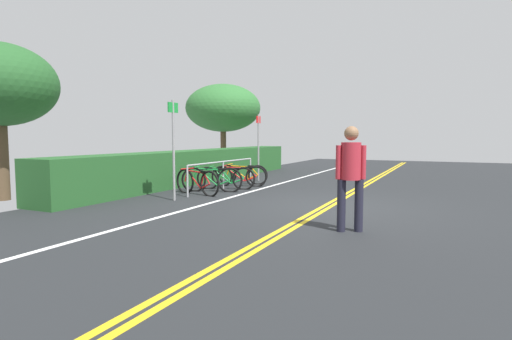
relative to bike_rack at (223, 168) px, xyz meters
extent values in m
cube|color=#232628|center=(-1.69, -3.63, -0.65)|extent=(37.61, 11.77, 0.05)
cube|color=gold|center=(-1.69, -3.71, -0.62)|extent=(33.85, 0.10, 0.00)
cube|color=gold|center=(-1.69, -3.55, -0.62)|extent=(33.85, 0.10, 0.00)
cube|color=white|center=(-1.69, -1.03, -0.62)|extent=(33.85, 0.12, 0.00)
cylinder|color=#9EA0A5|center=(-1.84, 0.00, -0.22)|extent=(0.05, 0.05, 0.81)
cylinder|color=#9EA0A5|center=(0.00, 0.00, -0.22)|extent=(0.05, 0.05, 0.81)
cylinder|color=#9EA0A5|center=(1.84, 0.00, -0.22)|extent=(0.05, 0.05, 0.81)
cylinder|color=#9EA0A5|center=(0.00, 0.00, 0.19)|extent=(3.69, 0.04, 0.04)
torus|color=black|center=(-1.23, 0.51, -0.30)|extent=(0.24, 0.69, 0.70)
torus|color=black|center=(-1.48, -0.44, -0.30)|extent=(0.24, 0.69, 0.70)
cylinder|color=red|center=(-1.32, 0.15, -0.22)|extent=(0.18, 0.55, 0.48)
cylinder|color=red|center=(-1.34, 0.09, -0.01)|extent=(0.21, 0.66, 0.07)
cylinder|color=red|center=(-1.41, -0.17, -0.24)|extent=(0.08, 0.17, 0.43)
cylinder|color=red|center=(-1.44, -0.28, -0.37)|extent=(0.13, 0.36, 0.18)
cylinder|color=red|center=(-1.46, -0.34, -0.16)|extent=(0.10, 0.25, 0.30)
cylinder|color=red|center=(-1.24, 0.46, -0.15)|extent=(0.07, 0.14, 0.32)
cube|color=black|center=(-1.43, -0.24, 0.00)|extent=(0.13, 0.21, 0.05)
cylinder|color=red|center=(-1.25, 0.41, 0.06)|extent=(0.45, 0.15, 0.03)
torus|color=black|center=(-0.86, 0.47, -0.29)|extent=(0.27, 0.71, 0.72)
torus|color=black|center=(-0.55, -0.53, -0.29)|extent=(0.27, 0.71, 0.72)
cylinder|color=#198C38|center=(-0.74, 0.09, -0.21)|extent=(0.21, 0.58, 0.49)
cylinder|color=#198C38|center=(-0.72, 0.03, 0.01)|extent=(0.25, 0.69, 0.07)
cylinder|color=#198C38|center=(-0.64, -0.25, -0.23)|extent=(0.08, 0.17, 0.44)
cylinder|color=#198C38|center=(-0.61, -0.36, -0.37)|extent=(0.15, 0.37, 0.18)
cylinder|color=#198C38|center=(-0.59, -0.42, -0.15)|extent=(0.11, 0.26, 0.31)
cylinder|color=#198C38|center=(-0.85, 0.42, -0.13)|extent=(0.08, 0.14, 0.33)
cube|color=black|center=(-0.62, -0.31, 0.02)|extent=(0.14, 0.21, 0.05)
cylinder|color=#198C38|center=(-0.83, 0.37, 0.07)|extent=(0.45, 0.16, 0.03)
torus|color=black|center=(-0.20, 0.40, -0.31)|extent=(0.25, 0.68, 0.69)
torus|color=black|center=(0.11, -0.63, -0.31)|extent=(0.25, 0.68, 0.69)
cylinder|color=#198C38|center=(-0.08, 0.02, -0.23)|extent=(0.21, 0.60, 0.47)
cylinder|color=#198C38|center=(-0.06, -0.05, -0.02)|extent=(0.24, 0.71, 0.07)
cylinder|color=#198C38|center=(0.02, -0.33, -0.24)|extent=(0.08, 0.18, 0.42)
cylinder|color=#198C38|center=(0.06, -0.45, -0.38)|extent=(0.15, 0.38, 0.18)
cylinder|color=#198C38|center=(0.08, -0.51, -0.17)|extent=(0.11, 0.26, 0.29)
cylinder|color=#198C38|center=(-0.18, 0.35, -0.16)|extent=(0.08, 0.15, 0.31)
cube|color=black|center=(0.04, -0.40, -0.01)|extent=(0.13, 0.21, 0.05)
cylinder|color=#198C38|center=(-0.17, 0.30, 0.04)|extent=(0.45, 0.16, 0.03)
torus|color=black|center=(0.57, 0.37, -0.32)|extent=(0.27, 0.65, 0.67)
torus|color=black|center=(0.92, -0.65, -0.32)|extent=(0.27, 0.65, 0.67)
cylinder|color=red|center=(0.70, -0.01, -0.24)|extent=(0.23, 0.60, 0.46)
cylinder|color=red|center=(0.73, -0.08, -0.04)|extent=(0.27, 0.71, 0.07)
cylinder|color=red|center=(0.82, -0.36, -0.26)|extent=(0.09, 0.18, 0.41)
cylinder|color=red|center=(0.86, -0.47, -0.39)|extent=(0.16, 0.38, 0.17)
cylinder|color=red|center=(0.88, -0.54, -0.19)|extent=(0.12, 0.26, 0.29)
cylinder|color=red|center=(0.59, 0.32, -0.17)|extent=(0.08, 0.15, 0.30)
cube|color=black|center=(0.84, -0.43, -0.03)|extent=(0.14, 0.22, 0.05)
cylinder|color=red|center=(0.61, 0.27, 0.02)|extent=(0.44, 0.17, 0.03)
torus|color=black|center=(1.29, 0.58, -0.32)|extent=(0.17, 0.66, 0.66)
torus|color=black|center=(1.47, -0.45, -0.32)|extent=(0.17, 0.66, 0.66)
cylinder|color=orange|center=(1.36, 0.20, -0.25)|extent=(0.14, 0.60, 0.45)
cylinder|color=orange|center=(1.37, 0.13, -0.05)|extent=(0.16, 0.71, 0.07)
cylinder|color=orange|center=(1.42, -0.16, -0.26)|extent=(0.07, 0.17, 0.41)
cylinder|color=orange|center=(1.44, -0.27, -0.39)|extent=(0.10, 0.38, 0.17)
cylinder|color=orange|center=(1.45, -0.34, -0.19)|extent=(0.08, 0.26, 0.28)
cylinder|color=orange|center=(1.30, 0.53, -0.18)|extent=(0.06, 0.14, 0.30)
cube|color=black|center=(1.43, -0.22, -0.03)|extent=(0.11, 0.21, 0.05)
cylinder|color=orange|center=(1.31, 0.48, 0.02)|extent=(0.46, 0.11, 0.03)
cylinder|color=#1E1E2D|center=(-3.85, -4.75, -0.20)|extent=(0.14, 0.14, 0.86)
cylinder|color=#1E1E2D|center=(-3.96, -4.49, -0.20)|extent=(0.14, 0.14, 0.86)
cylinder|color=#B22633|center=(-3.90, -4.62, 0.54)|extent=(0.32, 0.32, 0.61)
sphere|color=#8C6647|center=(-3.90, -4.62, 0.99)|extent=(0.23, 0.23, 0.23)
cylinder|color=#B22633|center=(-3.82, -4.80, 0.52)|extent=(0.09, 0.09, 0.55)
cylinder|color=#B22633|center=(-3.99, -4.44, 0.52)|extent=(0.09, 0.09, 0.55)
cylinder|color=gray|center=(-2.44, -0.03, 0.59)|extent=(0.06, 0.06, 2.43)
cube|color=#198C33|center=(-2.44, -0.03, 1.62)|extent=(0.36, 0.04, 0.24)
cylinder|color=gray|center=(2.48, 0.00, 0.53)|extent=(0.06, 0.06, 2.32)
cube|color=red|center=(2.48, 0.00, 1.51)|extent=(0.36, 0.06, 0.24)
cube|color=#235626|center=(1.50, 1.82, -0.08)|extent=(12.69, 1.08, 1.08)
cylinder|color=brown|center=(-4.20, 3.79, 0.33)|extent=(0.33, 0.33, 1.90)
cylinder|color=brown|center=(6.03, 3.43, 0.31)|extent=(0.26, 0.26, 1.87)
ellipsoid|color=#2D6B30|center=(6.03, 3.43, 2.23)|extent=(3.43, 3.43, 2.17)
camera|label=1|loc=(-10.59, -6.07, 0.94)|focal=28.91mm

